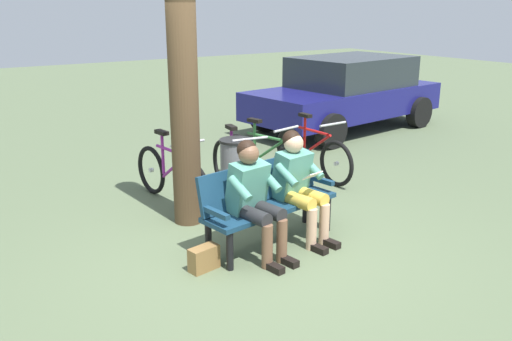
{
  "coord_description": "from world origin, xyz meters",
  "views": [
    {
      "loc": [
        2.91,
        4.37,
        2.48
      ],
      "look_at": [
        -0.24,
        -0.35,
        0.75
      ],
      "focal_mm": 38.32,
      "sensor_mm": 36.0,
      "label": 1
    }
  ],
  "objects_px": {
    "bench": "(266,197)",
    "person_reading": "(299,181)",
    "litter_bin": "(236,172)",
    "person_companion": "(254,194)",
    "bicycle_silver": "(237,170)",
    "bicycle_black": "(264,160)",
    "parked_car": "(346,92)",
    "handbag": "(204,258)",
    "tree_trunk": "(183,76)",
    "bicycle_red": "(312,154)",
    "bicycle_purple": "(171,177)"
  },
  "relations": [
    {
      "from": "bicycle_black",
      "to": "parked_car",
      "type": "bearing_deg",
      "value": 108.82
    },
    {
      "from": "person_reading",
      "to": "litter_bin",
      "type": "xyz_separation_m",
      "value": [
        0.01,
        -1.27,
        -0.23
      ]
    },
    {
      "from": "litter_bin",
      "to": "bicycle_silver",
      "type": "distance_m",
      "value": 0.34
    },
    {
      "from": "person_companion",
      "to": "handbag",
      "type": "xyz_separation_m",
      "value": [
        0.59,
        0.01,
        -0.54
      ]
    },
    {
      "from": "person_reading",
      "to": "parked_car",
      "type": "bearing_deg",
      "value": -146.35
    },
    {
      "from": "bicycle_black",
      "to": "litter_bin",
      "type": "bearing_deg",
      "value": -69.82
    },
    {
      "from": "person_reading",
      "to": "bicycle_red",
      "type": "xyz_separation_m",
      "value": [
        -1.55,
        -1.64,
        -0.31
      ]
    },
    {
      "from": "bench",
      "to": "bicycle_silver",
      "type": "relative_size",
      "value": 0.99
    },
    {
      "from": "parked_car",
      "to": "person_companion",
      "type": "bearing_deg",
      "value": 32.27
    },
    {
      "from": "bench",
      "to": "person_companion",
      "type": "xyz_separation_m",
      "value": [
        0.29,
        0.21,
        0.16
      ]
    },
    {
      "from": "bicycle_silver",
      "to": "bicycle_purple",
      "type": "distance_m",
      "value": 0.88
    },
    {
      "from": "person_reading",
      "to": "bench",
      "type": "bearing_deg",
      "value": -27.4
    },
    {
      "from": "tree_trunk",
      "to": "bicycle_black",
      "type": "height_order",
      "value": "tree_trunk"
    },
    {
      "from": "litter_bin",
      "to": "parked_car",
      "type": "distance_m",
      "value": 4.98
    },
    {
      "from": "bench",
      "to": "tree_trunk",
      "type": "height_order",
      "value": "tree_trunk"
    },
    {
      "from": "litter_bin",
      "to": "bicycle_red",
      "type": "relative_size",
      "value": 0.52
    },
    {
      "from": "bench",
      "to": "parked_car",
      "type": "height_order",
      "value": "parked_car"
    },
    {
      "from": "bench",
      "to": "bicycle_silver",
      "type": "height_order",
      "value": "bicycle_silver"
    },
    {
      "from": "person_companion",
      "to": "bicycle_silver",
      "type": "relative_size",
      "value": 0.72
    },
    {
      "from": "bench",
      "to": "litter_bin",
      "type": "distance_m",
      "value": 1.2
    },
    {
      "from": "bicycle_black",
      "to": "bicycle_red",
      "type": "bearing_deg",
      "value": 70.29
    },
    {
      "from": "bicycle_purple",
      "to": "parked_car",
      "type": "distance_m",
      "value": 5.34
    },
    {
      "from": "bicycle_black",
      "to": "bicycle_silver",
      "type": "bearing_deg",
      "value": -82.54
    },
    {
      "from": "bicycle_silver",
      "to": "bicycle_black",
      "type": "bearing_deg",
      "value": 117.73
    },
    {
      "from": "person_reading",
      "to": "bicycle_black",
      "type": "height_order",
      "value": "person_reading"
    },
    {
      "from": "handbag",
      "to": "bicycle_black",
      "type": "distance_m",
      "value": 2.71
    },
    {
      "from": "person_companion",
      "to": "bicycle_purple",
      "type": "bearing_deg",
      "value": -97.42
    },
    {
      "from": "bicycle_red",
      "to": "bicycle_silver",
      "type": "relative_size",
      "value": 1.01
    },
    {
      "from": "person_companion",
      "to": "bicycle_silver",
      "type": "height_order",
      "value": "person_companion"
    },
    {
      "from": "litter_bin",
      "to": "bicycle_black",
      "type": "relative_size",
      "value": 0.52
    },
    {
      "from": "bench",
      "to": "bicycle_black",
      "type": "height_order",
      "value": "bicycle_black"
    },
    {
      "from": "bench",
      "to": "tree_trunk",
      "type": "distance_m",
      "value": 1.63
    },
    {
      "from": "bicycle_black",
      "to": "bicycle_silver",
      "type": "xyz_separation_m",
      "value": [
        0.57,
        0.21,
        0.0
      ]
    },
    {
      "from": "bench",
      "to": "person_reading",
      "type": "height_order",
      "value": "person_reading"
    },
    {
      "from": "handbag",
      "to": "litter_bin",
      "type": "distance_m",
      "value": 1.86
    },
    {
      "from": "handbag",
      "to": "bicycle_black",
      "type": "xyz_separation_m",
      "value": [
        -1.97,
        -1.85,
        0.24
      ]
    },
    {
      "from": "bicycle_black",
      "to": "parked_car",
      "type": "xyz_separation_m",
      "value": [
        -3.49,
        -2.1,
        0.41
      ]
    },
    {
      "from": "bicycle_red",
      "to": "bicycle_purple",
      "type": "relative_size",
      "value": 1.0
    },
    {
      "from": "handbag",
      "to": "bicycle_silver",
      "type": "xyz_separation_m",
      "value": [
        -1.4,
        -1.64,
        0.24
      ]
    },
    {
      "from": "bicycle_silver",
      "to": "bicycle_purple",
      "type": "height_order",
      "value": "same"
    },
    {
      "from": "parked_car",
      "to": "bicycle_red",
      "type": "bearing_deg",
      "value": 32.64
    },
    {
      "from": "handbag",
      "to": "bicycle_silver",
      "type": "height_order",
      "value": "bicycle_silver"
    },
    {
      "from": "person_reading",
      "to": "bicycle_black",
      "type": "xyz_separation_m",
      "value": [
        -0.75,
        -1.75,
        -0.31
      ]
    },
    {
      "from": "handbag",
      "to": "bicycle_silver",
      "type": "relative_size",
      "value": 0.18
    },
    {
      "from": "bicycle_red",
      "to": "parked_car",
      "type": "xyz_separation_m",
      "value": [
        -2.69,
        -2.21,
        0.41
      ]
    },
    {
      "from": "person_companion",
      "to": "bench",
      "type": "bearing_deg",
      "value": -153.11
    },
    {
      "from": "handbag",
      "to": "bicycle_silver",
      "type": "bearing_deg",
      "value": -130.43
    },
    {
      "from": "parked_car",
      "to": "litter_bin",
      "type": "bearing_deg",
      "value": 24.58
    },
    {
      "from": "tree_trunk",
      "to": "parked_car",
      "type": "height_order",
      "value": "tree_trunk"
    },
    {
      "from": "tree_trunk",
      "to": "bicycle_silver",
      "type": "xyz_separation_m",
      "value": [
        -0.96,
        -0.44,
        -1.37
      ]
    }
  ]
}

